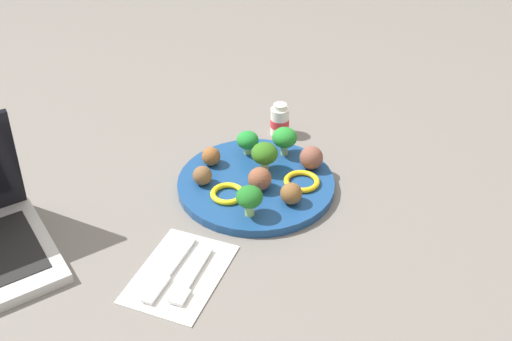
{
  "coord_description": "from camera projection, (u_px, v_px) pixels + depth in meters",
  "views": [
    {
      "loc": [
        0.74,
        0.38,
        0.6
      ],
      "look_at": [
        0.0,
        0.0,
        0.04
      ],
      "focal_mm": 39.99,
      "sensor_mm": 36.0,
      "label": 1
    }
  ],
  "objects": [
    {
      "name": "broccoli_floret_far_rim",
      "position": [
        249.0,
        198.0,
        0.91
      ],
      "size": [
        0.04,
        0.04,
        0.05
      ],
      "color": "#98C971",
      "rests_on": "plate"
    },
    {
      "name": "meatball_front_right",
      "position": [
        211.0,
        156.0,
        1.05
      ],
      "size": [
        0.03,
        0.03,
        0.03
      ],
      "primitive_type": "sphere",
      "color": "brown",
      "rests_on": "plate"
    },
    {
      "name": "meatball_mid_left",
      "position": [
        311.0,
        158.0,
        1.03
      ],
      "size": [
        0.04,
        0.04,
        0.04
      ],
      "primitive_type": "sphere",
      "color": "brown",
      "rests_on": "plate"
    },
    {
      "name": "plate",
      "position": [
        256.0,
        183.0,
        1.02
      ],
      "size": [
        0.28,
        0.28,
        0.02
      ],
      "primitive_type": "cylinder",
      "color": "navy",
      "rests_on": "ground_plane"
    },
    {
      "name": "pepper_ring_front_right",
      "position": [
        228.0,
        194.0,
        0.97
      ],
      "size": [
        0.07,
        0.07,
        0.01
      ],
      "primitive_type": "torus",
      "rotation": [
        0.0,
        0.0,
        3.42
      ],
      "color": "yellow",
      "rests_on": "plate"
    },
    {
      "name": "broccoli_floret_front_left",
      "position": [
        266.0,
        154.0,
        1.02
      ],
      "size": [
        0.05,
        0.05,
        0.06
      ],
      "color": "#ADB96F",
      "rests_on": "plate"
    },
    {
      "name": "ground_plane",
      "position": [
        256.0,
        187.0,
        1.02
      ],
      "size": [
        4.0,
        4.0,
        0.0
      ],
      "primitive_type": "plane",
      "color": "slate"
    },
    {
      "name": "broccoli_floret_center",
      "position": [
        285.0,
        138.0,
        1.06
      ],
      "size": [
        0.05,
        0.05,
        0.06
      ],
      "color": "#99BF80",
      "rests_on": "plate"
    },
    {
      "name": "broccoli_floret_front_right",
      "position": [
        248.0,
        141.0,
        1.07
      ],
      "size": [
        0.04,
        0.04,
        0.05
      ],
      "color": "#9DCF84",
      "rests_on": "plate"
    },
    {
      "name": "meatball_front_left",
      "position": [
        260.0,
        179.0,
        0.98
      ],
      "size": [
        0.04,
        0.04,
        0.04
      ],
      "primitive_type": "sphere",
      "color": "brown",
      "rests_on": "plate"
    },
    {
      "name": "yogurt_bottle",
      "position": [
        280.0,
        121.0,
        1.16
      ],
      "size": [
        0.04,
        0.04,
        0.07
      ],
      "color": "white",
      "rests_on": "ground_plane"
    },
    {
      "name": "pepper_ring_center",
      "position": [
        302.0,
        181.0,
        1.0
      ],
      "size": [
        0.08,
        0.08,
        0.01
      ],
      "primitive_type": "torus",
      "rotation": [
        0.0,
        0.0,
        2.76
      ],
      "color": "yellow",
      "rests_on": "plate"
    },
    {
      "name": "meatball_mid_right",
      "position": [
        291.0,
        193.0,
        0.95
      ],
      "size": [
        0.04,
        0.04,
        0.04
      ],
      "primitive_type": "sphere",
      "color": "brown",
      "rests_on": "plate"
    },
    {
      "name": "meatball_back_right",
      "position": [
        202.0,
        175.0,
        1.0
      ],
      "size": [
        0.03,
        0.03,
        0.03
      ],
      "primitive_type": "sphere",
      "color": "brown",
      "rests_on": "plate"
    },
    {
      "name": "napkin",
      "position": [
        182.0,
        274.0,
        0.84
      ],
      "size": [
        0.18,
        0.14,
        0.01
      ],
      "primitive_type": "cube",
      "rotation": [
        0.0,
        0.0,
        0.11
      ],
      "color": "white",
      "rests_on": "ground_plane"
    },
    {
      "name": "fork",
      "position": [
        191.0,
        278.0,
        0.83
      ],
      "size": [
        0.12,
        0.03,
        0.01
      ],
      "color": "silver",
      "rests_on": "napkin"
    },
    {
      "name": "knife",
      "position": [
        169.0,
        271.0,
        0.84
      ],
      "size": [
        0.15,
        0.03,
        0.01
      ],
      "color": "silver",
      "rests_on": "napkin"
    }
  ]
}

